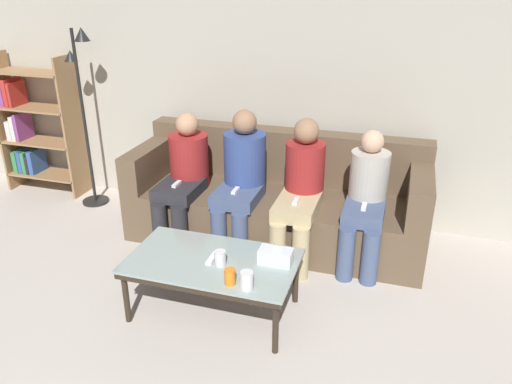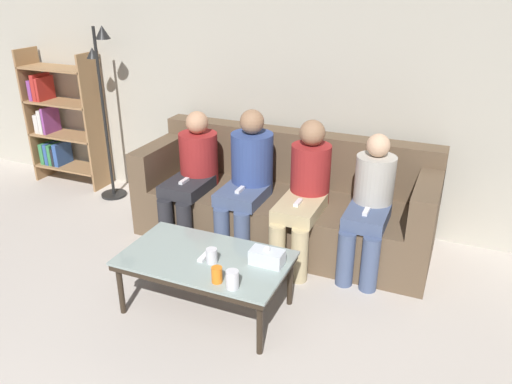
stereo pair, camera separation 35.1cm
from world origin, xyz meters
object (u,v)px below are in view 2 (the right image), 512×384
(tissue_box, at_px, (267,257))
(seated_person_right_end, at_px, (370,202))
(seated_person_left_end, at_px, (193,171))
(cup_near_left, at_px, (217,275))
(standing_lamp, at_px, (104,97))
(coffee_table, at_px, (205,262))
(couch, at_px, (284,203))
(cup_far_center, at_px, (232,279))
(seated_person_mid_left, at_px, (248,175))
(seated_person_mid_right, at_px, (305,189))
(game_remote, at_px, (205,256))
(cup_near_right, at_px, (212,256))
(bookshelf, at_px, (59,122))

(tissue_box, distance_m, seated_person_right_end, 1.01)
(seated_person_left_end, bearing_deg, cup_near_left, -54.71)
(tissue_box, distance_m, standing_lamp, 2.61)
(tissue_box, bearing_deg, coffee_table, -168.41)
(seated_person_right_end, bearing_deg, couch, 163.66)
(cup_far_center, relative_size, seated_person_mid_left, 0.10)
(couch, bearing_deg, seated_person_mid_right, -42.90)
(cup_far_center, bearing_deg, game_remote, 142.57)
(cup_near_right, bearing_deg, tissue_box, 20.31)
(couch, bearing_deg, standing_lamp, 176.09)
(seated_person_mid_right, bearing_deg, seated_person_right_end, 1.42)
(couch, xyz_separation_m, seated_person_right_end, (0.77, -0.22, 0.24))
(coffee_table, bearing_deg, seated_person_left_end, 123.40)
(seated_person_mid_left, bearing_deg, cup_near_left, -74.62)
(cup_near_left, bearing_deg, game_remote, 132.36)
(cup_near_right, distance_m, cup_far_center, 0.32)
(cup_near_left, xyz_separation_m, bookshelf, (-2.79, 1.69, 0.21))
(couch, relative_size, standing_lamp, 1.46)
(couch, relative_size, seated_person_left_end, 2.30)
(bookshelf, distance_m, standing_lamp, 0.87)
(cup_near_right, xyz_separation_m, seated_person_mid_left, (-0.20, 1.03, 0.16))
(tissue_box, distance_m, game_remote, 0.42)
(bookshelf, xyz_separation_m, seated_person_mid_left, (2.45, -0.47, -0.05))
(seated_person_left_end, xyz_separation_m, seated_person_right_end, (1.53, -0.00, -0.01))
(coffee_table, distance_m, cup_near_right, 0.12)
(couch, height_order, standing_lamp, standing_lamp)
(standing_lamp, bearing_deg, seated_person_left_end, -16.86)
(coffee_table, xyz_separation_m, cup_near_right, (0.07, -0.04, 0.09))
(cup_far_center, distance_m, game_remote, 0.41)
(cup_near_right, height_order, standing_lamp, standing_lamp)
(cup_near_left, distance_m, bookshelf, 3.26)
(game_remote, bearing_deg, seated_person_right_end, 47.06)
(bookshelf, distance_m, seated_person_right_end, 3.51)
(seated_person_left_end, height_order, seated_person_mid_left, seated_person_mid_left)
(standing_lamp, height_order, seated_person_mid_right, standing_lamp)
(cup_near_left, xyz_separation_m, seated_person_left_end, (-0.84, 1.19, 0.12))
(cup_far_center, height_order, seated_person_right_end, seated_person_right_end)
(cup_near_right, relative_size, seated_person_mid_right, 0.09)
(cup_near_right, distance_m, seated_person_right_end, 1.30)
(seated_person_mid_right, bearing_deg, game_remote, -112.06)
(seated_person_mid_right, bearing_deg, seated_person_mid_left, 175.88)
(seated_person_mid_right, distance_m, seated_person_right_end, 0.51)
(tissue_box, bearing_deg, seated_person_right_end, 61.17)
(bookshelf, bearing_deg, seated_person_mid_right, -9.79)
(cup_near_left, height_order, seated_person_mid_right, seated_person_mid_right)
(bookshelf, relative_size, seated_person_left_end, 1.32)
(cup_near_right, bearing_deg, game_remote, 150.64)
(coffee_table, relative_size, game_remote, 7.50)
(cup_far_center, xyz_separation_m, seated_person_mid_right, (0.06, 1.20, 0.13))
(tissue_box, bearing_deg, bookshelf, 155.27)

